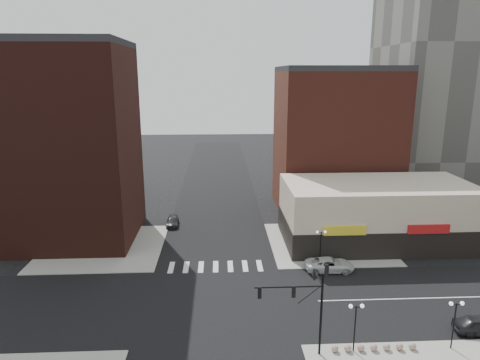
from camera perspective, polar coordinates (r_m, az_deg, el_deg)
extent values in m
plane|color=black|center=(43.20, -3.20, -16.14)|extent=(240.00, 240.00, 0.00)
cube|color=black|center=(43.19, -3.20, -16.13)|extent=(200.00, 14.00, 0.02)
cube|color=black|center=(43.19, -3.20, -16.13)|extent=(14.00, 200.00, 0.02)
cube|color=gray|center=(58.15, -17.72, -8.53)|extent=(15.00, 15.00, 0.12)
cube|color=gray|center=(57.91, 11.53, -8.22)|extent=(15.00, 15.00, 0.12)
cube|color=#391712|center=(59.88, -21.82, 4.17)|extent=(16.00, 15.00, 25.00)
cube|color=#391712|center=(79.97, -26.71, 1.17)|extent=(20.00, 18.00, 12.00)
cube|color=maroon|center=(70.20, 12.57, 4.91)|extent=(18.00, 15.00, 22.00)
cube|color=beige|center=(58.95, 17.75, -4.15)|extent=(24.00, 12.00, 8.00)
cube|color=black|center=(59.68, 17.59, -6.25)|extent=(24.20, 12.20, 3.40)
cylinder|color=black|center=(35.21, 10.76, -17.34)|extent=(0.18, 0.18, 7.00)
cylinder|color=black|center=(33.50, 6.50, -13.99)|extent=(5.20, 0.11, 0.11)
cylinder|color=black|center=(34.11, 9.21, -14.88)|extent=(1.72, 0.06, 1.46)
cylinder|color=black|center=(35.29, 10.37, -12.61)|extent=(0.11, 3.00, 0.11)
cube|color=black|center=(33.42, 2.62, -14.75)|extent=(0.28, 0.18, 0.95)
sphere|color=red|center=(33.28, 2.63, -14.30)|extent=(0.16, 0.16, 0.16)
cube|color=black|center=(33.75, 7.17, -14.56)|extent=(0.28, 0.18, 0.95)
sphere|color=red|center=(33.61, 7.19, -14.11)|extent=(0.16, 0.16, 0.16)
cube|color=black|center=(36.60, 9.88, -12.28)|extent=(0.18, 0.28, 0.95)
sphere|color=red|center=(36.47, 9.90, -11.85)|extent=(0.16, 0.16, 0.16)
cube|color=black|center=(33.47, 11.48, -11.73)|extent=(0.28, 0.18, 0.95)
sphere|color=red|center=(33.34, 11.51, -11.26)|extent=(0.16, 0.16, 0.16)
cylinder|color=black|center=(36.81, 15.06, -18.62)|extent=(0.11, 0.11, 4.00)
cylinder|color=black|center=(35.83, 15.26, -16.05)|extent=(0.90, 0.06, 0.06)
sphere|color=white|center=(35.66, 14.55, -15.98)|extent=(0.32, 0.32, 0.32)
sphere|color=white|center=(35.92, 15.98, -15.84)|extent=(0.32, 0.32, 0.32)
cylinder|color=black|center=(39.83, 26.59, -17.02)|extent=(0.11, 0.11, 4.00)
cylinder|color=black|center=(38.94, 26.91, -14.60)|extent=(0.90, 0.06, 0.06)
sphere|color=white|center=(38.68, 26.32, -14.56)|extent=(0.32, 0.32, 0.32)
sphere|color=white|center=(39.11, 27.51, -14.38)|extent=(0.32, 0.32, 0.32)
cylinder|color=black|center=(50.72, 10.67, -8.94)|extent=(0.11, 0.11, 4.00)
cylinder|color=black|center=(50.02, 10.77, -6.93)|extent=(0.90, 0.06, 0.06)
sphere|color=white|center=(49.88, 10.27, -6.85)|extent=(0.32, 0.32, 0.32)
sphere|color=white|center=(50.09, 11.28, -6.80)|extent=(0.32, 0.32, 0.32)
sphere|color=gray|center=(37.35, 12.53, -21.07)|extent=(0.58, 0.58, 0.58)
sphere|color=gray|center=(37.62, 14.18, -20.89)|extent=(0.58, 0.58, 0.58)
sphere|color=gray|center=(37.91, 15.81, -20.70)|extent=(0.58, 0.58, 0.58)
sphere|color=gray|center=(38.23, 17.40, -20.50)|extent=(0.58, 0.58, 0.58)
sphere|color=gray|center=(38.58, 18.96, -20.29)|extent=(0.58, 0.58, 0.58)
sphere|color=gray|center=(38.95, 20.49, -20.07)|extent=(0.58, 0.58, 0.58)
sphere|color=gray|center=(39.35, 21.98, -19.84)|extent=(0.58, 0.58, 0.58)
imported|color=silver|center=(50.12, 11.87, -10.99)|extent=(5.51, 2.64, 1.52)
imported|color=black|center=(63.69, -8.98, -5.50)|extent=(1.92, 4.33, 1.23)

